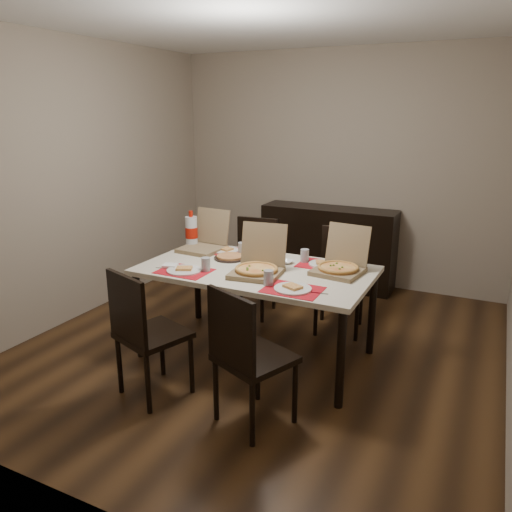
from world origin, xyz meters
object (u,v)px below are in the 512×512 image
soda_bottle (191,232)px  chair_far_right (341,275)px  chair_near_right (246,353)px  pizza_box_center (258,267)px  dining_table (256,276)px  chair_far_left (254,262)px  dip_bowl (287,262)px  chair_near_left (144,330)px  sideboard (328,247)px

soda_bottle → chair_far_right: bearing=22.4°
chair_near_right → pizza_box_center: bearing=110.9°
soda_bottle → pizza_box_center: bearing=-26.7°
dining_table → soda_bottle: soda_bottle is taller
chair_far_left → dip_bowl: size_ratio=8.77×
soda_bottle → dip_bowl: bearing=-5.3°
dip_bowl → chair_near_right: bearing=-79.9°
dining_table → chair_near_right: (0.37, -0.90, -0.17)m
dining_table → soda_bottle: size_ratio=5.40×
chair_far_left → pizza_box_center: pizza_box_center is taller
chair_near_left → sideboard: bearing=82.3°
dining_table → sideboard: bearing=90.8°
chair_near_left → dip_bowl: size_ratio=8.77×
chair_near_right → pizza_box_center: (-0.29, 0.77, 0.30)m
dip_bowl → soda_bottle: (-0.97, 0.09, 0.13)m
sideboard → dining_table: size_ratio=0.83×
dining_table → chair_far_right: size_ratio=1.94×
dip_bowl → dining_table: bearing=-126.7°
sideboard → chair_near_left: bearing=-97.7°
chair_far_right → pizza_box_center: pizza_box_center is taller
chair_near_right → chair_far_right: 1.74m
dining_table → dip_bowl: dip_bowl is taller
sideboard → dining_table: (0.03, -1.93, 0.23)m
sideboard → soda_bottle: size_ratio=4.50×
chair_far_left → soda_bottle: 0.75m
sideboard → chair_far_left: 1.16m
chair_near_left → pizza_box_center: 0.96m
pizza_box_center → sideboard: bearing=92.9°
chair_near_left → pizza_box_center: (0.49, 0.78, 0.30)m
chair_far_left → dip_bowl: 0.90m
dining_table → dip_bowl: (0.17, 0.23, 0.08)m
chair_far_left → chair_near_left: bearing=-89.0°
chair_near_left → chair_far_right: same height
chair_near_right → pizza_box_center: pizza_box_center is taller
chair_near_right → soda_bottle: bearing=134.0°
chair_far_right → soda_bottle: size_ratio=2.79×
dining_table → soda_bottle: bearing=158.4°
chair_far_right → soda_bottle: 1.42m
sideboard → chair_near_left: chair_near_left is taller
sideboard → chair_near_left: size_ratio=1.61×
chair_near_right → soda_bottle: 1.73m
dip_bowl → sideboard: bearing=96.6°
dip_bowl → soda_bottle: bearing=174.7°
chair_near_right → dining_table: bearing=112.4°
chair_far_right → pizza_box_center: (-0.38, -0.96, 0.30)m
chair_far_right → chair_near_right: bearing=-92.9°
sideboard → soda_bottle: 1.84m
chair_near_right → dip_bowl: chair_near_right is taller
chair_near_left → dip_bowl: 1.29m
sideboard → chair_far_right: bearing=-66.1°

